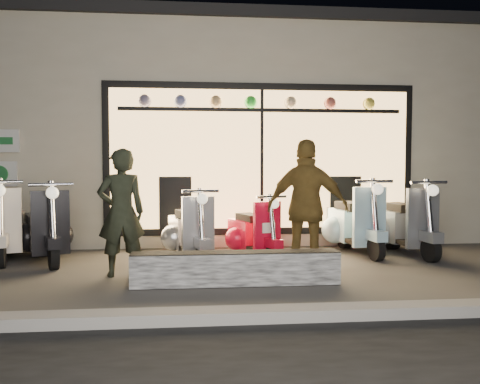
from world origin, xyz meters
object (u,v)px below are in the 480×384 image
object	(u,v)px
scooter_silver	(189,231)
woman	(307,208)
graffiti_barrier	(236,268)
man	(121,213)
scooter_red	(251,233)

from	to	relation	value
scooter_silver	woman	size ratio (longest dim) A/B	0.83
woman	graffiti_barrier	bearing A→B (deg)	41.33
scooter_silver	man	distance (m)	1.46
scooter_silver	woman	world-z (taller)	woman
scooter_red	woman	xyz separation A→B (m)	(0.57, -1.33, 0.50)
man	graffiti_barrier	bearing A→B (deg)	140.78
scooter_red	man	size ratio (longest dim) A/B	0.81
man	scooter_silver	bearing A→B (deg)	-143.41
graffiti_barrier	man	xyz separation A→B (m)	(-1.44, 0.61, 0.62)
scooter_silver	man	xyz separation A→B (m)	(-0.85, -1.12, 0.40)
scooter_silver	man	bearing A→B (deg)	-142.29
graffiti_barrier	man	size ratio (longest dim) A/B	1.50
graffiti_barrier	scooter_red	bearing A→B (deg)	77.28
graffiti_barrier	scooter_silver	world-z (taller)	scooter_silver
man	scooter_red	bearing A→B (deg)	-164.90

